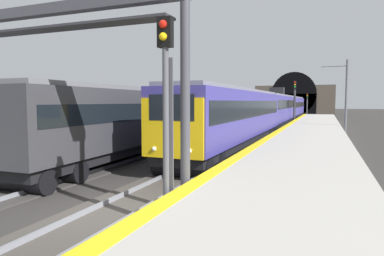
% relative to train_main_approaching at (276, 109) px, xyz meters
% --- Properties ---
extents(ground_plane, '(320.00, 320.00, 0.00)m').
position_rel_train_main_approaching_xyz_m(ground_plane, '(-34.92, -0.00, -2.39)').
color(ground_plane, '#302D2B').
extents(platform_right, '(112.00, 4.97, 1.06)m').
position_rel_train_main_approaching_xyz_m(platform_right, '(-34.92, -4.61, -1.86)').
color(platform_right, '#ADA89E').
rests_on(platform_right, ground_plane).
extents(platform_right_edge_strip, '(112.00, 0.50, 0.01)m').
position_rel_train_main_approaching_xyz_m(platform_right_edge_strip, '(-34.92, -2.37, -1.32)').
color(platform_right_edge_strip, yellow).
rests_on(platform_right_edge_strip, platform_right).
extents(track_main_line, '(160.00, 3.03, 0.21)m').
position_rel_train_main_approaching_xyz_m(track_main_line, '(-34.92, -0.00, -2.35)').
color(track_main_line, '#423D38').
rests_on(track_main_line, ground_plane).
extents(train_main_approaching, '(62.28, 2.97, 5.06)m').
position_rel_train_main_approaching_xyz_m(train_main_approaching, '(0.00, 0.00, 0.00)').
color(train_main_approaching, navy).
rests_on(train_main_approaching, ground_plane).
extents(train_adjacent_platform, '(41.29, 3.34, 5.00)m').
position_rel_train_main_approaching_xyz_m(train_adjacent_platform, '(-14.13, 4.87, -0.04)').
color(train_adjacent_platform, '#333338').
rests_on(train_adjacent_platform, ground_plane).
extents(railway_signal_near, '(0.39, 0.38, 5.42)m').
position_rel_train_main_approaching_xyz_m(railway_signal_near, '(-35.30, -1.90, 0.77)').
color(railway_signal_near, '#4C4C54').
rests_on(railway_signal_near, ground_plane).
extents(railway_signal_mid, '(0.39, 0.38, 6.02)m').
position_rel_train_main_approaching_xyz_m(railway_signal_mid, '(3.20, -1.90, 1.21)').
color(railway_signal_mid, '#38383D').
rests_on(railway_signal_mid, ground_plane).
extents(railway_signal_far, '(0.39, 0.38, 5.10)m').
position_rel_train_main_approaching_xyz_m(railway_signal_far, '(36.20, -1.90, 0.71)').
color(railway_signal_far, '#4C4C54').
rests_on(railway_signal_far, ground_plane).
extents(overhead_signal_gantry, '(0.70, 9.00, 6.54)m').
position_rel_train_main_approaching_xyz_m(overhead_signal_gantry, '(-34.10, 2.43, 2.62)').
color(overhead_signal_gantry, '#3F3F47').
rests_on(overhead_signal_gantry, ground_plane).
extents(tunnel_portal, '(2.21, 21.06, 11.80)m').
position_rel_train_main_approaching_xyz_m(tunnel_portal, '(53.86, 2.43, 1.52)').
color(tunnel_portal, '#51473D').
rests_on(tunnel_portal, ground_plane).
extents(catenary_mast_near, '(0.22, 2.43, 7.27)m').
position_rel_train_main_approaching_xyz_m(catenary_mast_near, '(-7.68, -7.45, 1.37)').
color(catenary_mast_near, '#595B60').
rests_on(catenary_mast_near, ground_plane).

